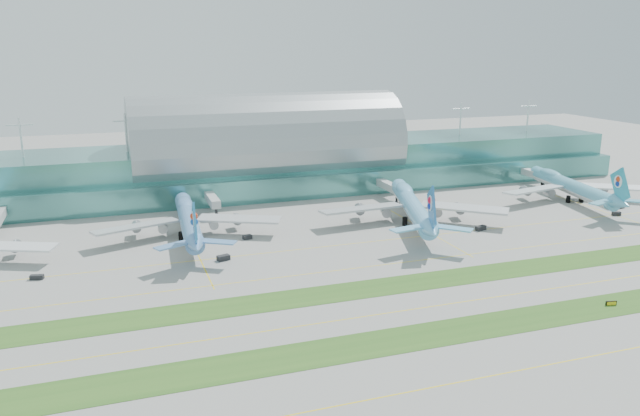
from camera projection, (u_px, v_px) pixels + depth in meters
name	position (u px, v px, depth m)	size (l,w,h in m)	color
ground	(387.00, 289.00, 167.25)	(700.00, 700.00, 0.00)	gray
terminal	(267.00, 158.00, 281.46)	(340.00, 69.10, 36.00)	#3D7A75
grass_strip_near	(439.00, 333.00, 141.63)	(420.00, 12.00, 0.08)	#2D591E
grass_strip_far	(384.00, 287.00, 169.07)	(420.00, 12.00, 0.08)	#2D591E
taxiline_a	(489.00, 376.00, 123.35)	(420.00, 0.35, 0.01)	yellow
taxiline_b	(411.00, 310.00, 154.45)	(420.00, 0.35, 0.01)	yellow
taxiline_c	(361.00, 267.00, 183.72)	(420.00, 0.35, 0.01)	yellow
taxiline_d	(335.00, 246.00, 203.84)	(420.00, 0.35, 0.01)	yellow
airliner_b	(188.00, 219.00, 212.52)	(63.37, 72.04, 19.82)	#5A8DC8
airliner_c	(412.00, 205.00, 229.26)	(66.35, 76.97, 21.72)	#69B9E8
airliner_d	(570.00, 185.00, 262.32)	(64.23, 73.72, 20.37)	#5BABC9
gse_b	(37.00, 277.00, 174.33)	(3.59, 1.57, 1.28)	black
gse_c	(223.00, 258.00, 189.76)	(3.74, 2.11, 1.56)	black
gse_d	(247.00, 237.00, 210.39)	(2.98, 1.71, 1.43)	black
gse_e	(432.00, 230.00, 219.21)	(3.36, 1.68, 1.25)	#C9990B
gse_f	(481.00, 228.00, 220.50)	(4.11, 1.76, 1.60)	black
gse_g	(616.00, 213.00, 239.73)	(3.10, 1.61, 1.54)	black
gse_h	(620.00, 206.00, 250.50)	(3.25, 1.53, 1.53)	black
taxiway_sign_east	(611.00, 303.00, 156.74)	(2.88, 0.91, 1.22)	black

